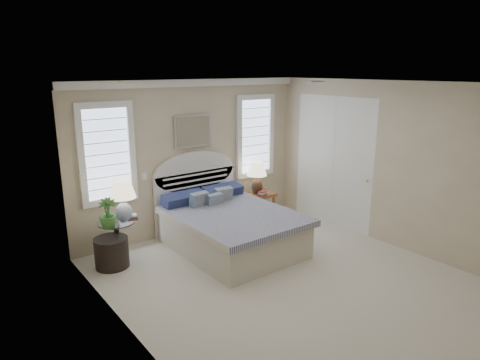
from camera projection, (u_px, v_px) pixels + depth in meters
The scene contains 21 objects.
floor at pixel (288, 280), 6.01m from camera, with size 4.50×5.00×0.01m, color #ECE4C9.
ceiling at pixel (294, 83), 5.32m from camera, with size 4.50×5.00×0.01m, color silver.
wall_back at pixel (193, 157), 7.59m from camera, with size 4.50×0.02×2.70m, color #BCAA8D.
wall_left at pixel (130, 224), 4.35m from camera, with size 0.02×5.00×2.70m, color #BCAA8D.
wall_right at pixel (391, 165), 6.98m from camera, with size 0.02×5.00×2.70m, color #BCAA8D.
crown_molding at pixel (192, 83), 7.23m from camera, with size 4.50×0.08×0.12m, color white.
hvac_vent at pixel (314, 82), 6.65m from camera, with size 0.30×0.20×0.02m, color #B2B2B2.
switch_plate at pixel (144, 176), 7.08m from camera, with size 0.08×0.01×0.12m, color white.
window_left at pixel (107, 154), 6.61m from camera, with size 0.90×0.06×1.60m, color silver.
window_right at pixel (255, 136), 8.33m from camera, with size 0.90×0.06×1.60m, color silver.
painting at pixel (193, 131), 7.44m from camera, with size 0.74×0.04×0.58m, color silver.
closet_door at pixel (333, 162), 7.93m from camera, with size 0.02×1.80×2.40m, color white.
bed at pixel (227, 225), 7.03m from camera, with size 1.72×2.28×1.47m.
side_table_left at pixel (117, 237), 6.53m from camera, with size 0.56×0.56×0.63m.
nightstand_right at pixel (261, 200), 8.33m from camera, with size 0.50×0.40×0.53m.
floor_pot at pixel (112, 252), 6.35m from camera, with size 0.50×0.50×0.45m, color black.
lamp_left at pixel (123, 196), 6.39m from camera, with size 0.44×0.44×0.65m.
lamp_right at pixel (257, 174), 8.18m from camera, with size 0.45×0.45×0.63m.
potted_plant at pixel (108, 213), 6.16m from camera, with size 0.25×0.25×0.44m, color #28652E.
books_left at pixel (131, 217), 6.55m from camera, with size 0.23×0.19×0.08m.
books_right at pixel (262, 194), 8.11m from camera, with size 0.20×0.16×0.09m.
Camera 1 is at (-3.83, -3.94, 2.89)m, focal length 32.00 mm.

